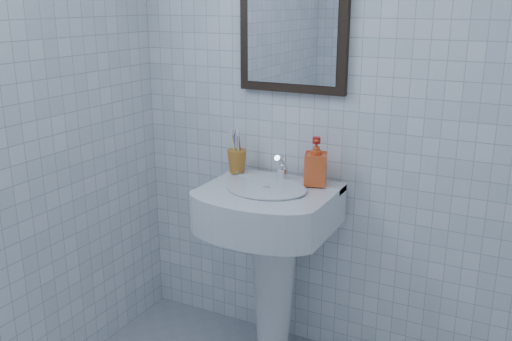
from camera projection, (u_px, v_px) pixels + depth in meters
The scene contains 6 objects.
wall_back at pixel (360, 94), 2.42m from camera, with size 2.20×0.02×2.50m, color white.
washbasin at pixel (272, 244), 2.56m from camera, with size 0.56×0.41×0.87m.
faucet at pixel (282, 169), 2.55m from camera, with size 0.05×0.11×0.12m.
toothbrush_cup at pixel (237, 161), 2.66m from camera, with size 0.09×0.09×0.11m, color #BB6F25, non-canonical shape.
soap_dispenser at pixel (316, 161), 2.47m from camera, with size 0.09×0.10×0.21m, color red.
wall_mirror at pixel (293, 20), 2.45m from camera, with size 0.50×0.04×0.62m.
Camera 1 is at (0.71, -1.14, 1.63)m, focal length 40.00 mm.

